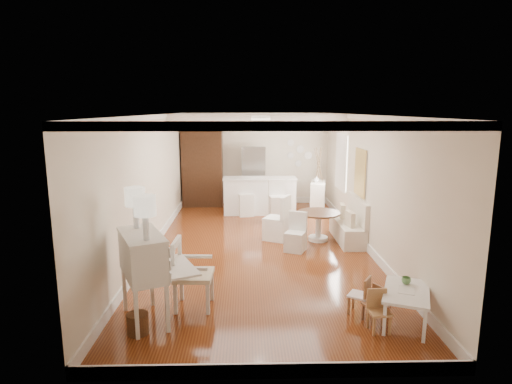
{
  "coord_description": "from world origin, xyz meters",
  "views": [
    {
      "loc": [
        -0.29,
        -8.71,
        2.91
      ],
      "look_at": [
        -0.07,
        0.3,
        1.16
      ],
      "focal_mm": 30.0,
      "sensor_mm": 36.0,
      "label": 1
    }
  ],
  "objects_px": {
    "gustavian_armchair": "(194,274)",
    "breakfast_counter": "(260,196)",
    "secretary_bureau": "(144,278)",
    "sideboard": "(318,197)",
    "kids_table": "(405,307)",
    "kids_chair_c": "(379,312)",
    "wicker_basket": "(138,324)",
    "kids_chair_b": "(359,295)",
    "kids_chair_a": "(373,304)",
    "slip_chair_far": "(277,217)",
    "fridge": "(265,176)",
    "dining_table": "(318,226)",
    "pantry_cabinet": "(203,168)",
    "slip_chair_near": "(295,232)",
    "bar_stool_left": "(246,198)",
    "bar_stool_right": "(278,201)"
  },
  "relations": [
    {
      "from": "kids_table",
      "to": "kids_chair_b",
      "type": "xyz_separation_m",
      "value": [
        -0.56,
        0.32,
        0.04
      ]
    },
    {
      "from": "wicker_basket",
      "to": "sideboard",
      "type": "relative_size",
      "value": 0.31
    },
    {
      "from": "wicker_basket",
      "to": "fridge",
      "type": "height_order",
      "value": "fridge"
    },
    {
      "from": "gustavian_armchair",
      "to": "breakfast_counter",
      "type": "bearing_deg",
      "value": -8.71
    },
    {
      "from": "breakfast_counter",
      "to": "bar_stool_left",
      "type": "height_order",
      "value": "breakfast_counter"
    },
    {
      "from": "gustavian_armchair",
      "to": "kids_chair_a",
      "type": "relative_size",
      "value": 2.06
    },
    {
      "from": "gustavian_armchair",
      "to": "kids_chair_b",
      "type": "relative_size",
      "value": 1.82
    },
    {
      "from": "kids_chair_b",
      "to": "slip_chair_far",
      "type": "xyz_separation_m",
      "value": [
        -0.93,
        3.61,
        0.23
      ]
    },
    {
      "from": "kids_chair_a",
      "to": "pantry_cabinet",
      "type": "xyz_separation_m",
      "value": [
        -3.08,
        7.41,
        0.9
      ]
    },
    {
      "from": "secretary_bureau",
      "to": "sideboard",
      "type": "relative_size",
      "value": 1.42
    },
    {
      "from": "kids_table",
      "to": "sideboard",
      "type": "bearing_deg",
      "value": 90.99
    },
    {
      "from": "slip_chair_near",
      "to": "secretary_bureau",
      "type": "bearing_deg",
      "value": -106.29
    },
    {
      "from": "kids_chair_b",
      "to": "breakfast_counter",
      "type": "relative_size",
      "value": 0.28
    },
    {
      "from": "gustavian_armchair",
      "to": "pantry_cabinet",
      "type": "bearing_deg",
      "value": 7.03
    },
    {
      "from": "dining_table",
      "to": "breakfast_counter",
      "type": "bearing_deg",
      "value": 115.65
    },
    {
      "from": "kids_table",
      "to": "secretary_bureau",
      "type": "bearing_deg",
      "value": 177.43
    },
    {
      "from": "dining_table",
      "to": "sideboard",
      "type": "bearing_deg",
      "value": 80.88
    },
    {
      "from": "fridge",
      "to": "sideboard",
      "type": "bearing_deg",
      "value": -29.15
    },
    {
      "from": "kids_chair_a",
      "to": "bar_stool_right",
      "type": "bearing_deg",
      "value": 160.74
    },
    {
      "from": "secretary_bureau",
      "to": "fridge",
      "type": "height_order",
      "value": "fridge"
    },
    {
      "from": "breakfast_counter",
      "to": "secretary_bureau",
      "type": "bearing_deg",
      "value": -106.09
    },
    {
      "from": "wicker_basket",
      "to": "pantry_cabinet",
      "type": "xyz_separation_m",
      "value": [
        0.12,
        7.67,
        1.01
      ]
    },
    {
      "from": "kids_chair_b",
      "to": "slip_chair_far",
      "type": "bearing_deg",
      "value": -133.19
    },
    {
      "from": "dining_table",
      "to": "secretary_bureau",
      "type": "bearing_deg",
      "value": -129.65
    },
    {
      "from": "kids_chair_c",
      "to": "dining_table",
      "type": "xyz_separation_m",
      "value": [
        -0.14,
        4.03,
        0.05
      ]
    },
    {
      "from": "secretary_bureau",
      "to": "dining_table",
      "type": "relative_size",
      "value": 1.32
    },
    {
      "from": "dining_table",
      "to": "bar_stool_left",
      "type": "xyz_separation_m",
      "value": [
        -1.63,
        2.34,
        0.17
      ]
    },
    {
      "from": "wicker_basket",
      "to": "kids_chair_b",
      "type": "bearing_deg",
      "value": 9.37
    },
    {
      "from": "bar_stool_left",
      "to": "bar_stool_right",
      "type": "xyz_separation_m",
      "value": [
        0.85,
        -0.64,
        0.04
      ]
    },
    {
      "from": "kids_chair_c",
      "to": "sideboard",
      "type": "xyz_separation_m",
      "value": [
        0.31,
        6.83,
        0.15
      ]
    },
    {
      "from": "breakfast_counter",
      "to": "slip_chair_far",
      "type": "bearing_deg",
      "value": -83.04
    },
    {
      "from": "kids_chair_c",
      "to": "sideboard",
      "type": "bearing_deg",
      "value": 82.77
    },
    {
      "from": "kids_chair_c",
      "to": "breakfast_counter",
      "type": "bearing_deg",
      "value": 97.13
    },
    {
      "from": "sideboard",
      "to": "kids_chair_c",
      "type": "bearing_deg",
      "value": -81.68
    },
    {
      "from": "secretary_bureau",
      "to": "kids_table",
      "type": "xyz_separation_m",
      "value": [
        3.6,
        -0.16,
        -0.39
      ]
    },
    {
      "from": "slip_chair_near",
      "to": "breakfast_counter",
      "type": "relative_size",
      "value": 0.4
    },
    {
      "from": "kids_table",
      "to": "kids_chair_b",
      "type": "height_order",
      "value": "kids_chair_b"
    },
    {
      "from": "slip_chair_near",
      "to": "slip_chair_far",
      "type": "distance_m",
      "value": 0.89
    },
    {
      "from": "secretary_bureau",
      "to": "kids_chair_a",
      "type": "distance_m",
      "value": 3.2
    },
    {
      "from": "fridge",
      "to": "sideboard",
      "type": "distance_m",
      "value": 1.77
    },
    {
      "from": "kids_chair_b",
      "to": "wicker_basket",
      "type": "bearing_deg",
      "value": -48.32
    },
    {
      "from": "kids_table",
      "to": "breakfast_counter",
      "type": "distance_m",
      "value": 6.66
    },
    {
      "from": "secretary_bureau",
      "to": "dining_table",
      "type": "distance_m",
      "value": 4.77
    },
    {
      "from": "secretary_bureau",
      "to": "kids_chair_c",
      "type": "xyz_separation_m",
      "value": [
        3.17,
        -0.37,
        -0.35
      ]
    },
    {
      "from": "kids_chair_b",
      "to": "kids_chair_c",
      "type": "bearing_deg",
      "value": 46.99
    },
    {
      "from": "kids_chair_a",
      "to": "kids_chair_c",
      "type": "distance_m",
      "value": 0.28
    },
    {
      "from": "kids_chair_b",
      "to": "kids_chair_a",
      "type": "bearing_deg",
      "value": 62.63
    },
    {
      "from": "pantry_cabinet",
      "to": "sideboard",
      "type": "xyz_separation_m",
      "value": [
        3.39,
        -0.86,
        -0.72
      ]
    },
    {
      "from": "kids_chair_b",
      "to": "dining_table",
      "type": "relative_size",
      "value": 0.6
    },
    {
      "from": "kids_chair_a",
      "to": "breakfast_counter",
      "type": "xyz_separation_m",
      "value": [
        -1.38,
        6.33,
        0.26
      ]
    }
  ]
}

